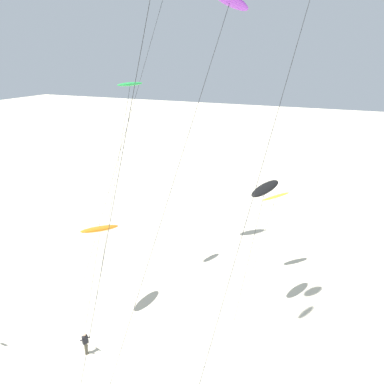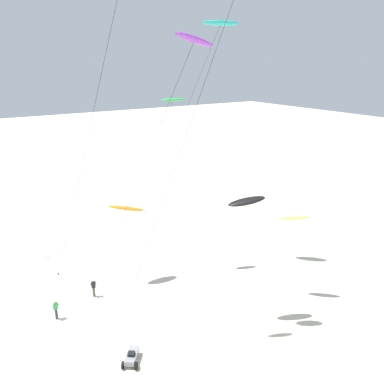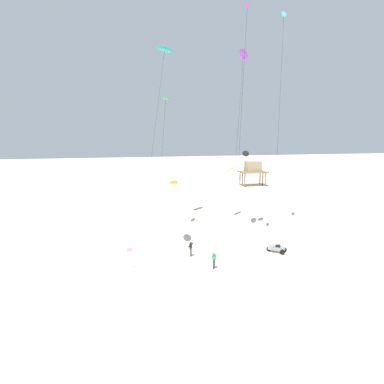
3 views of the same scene
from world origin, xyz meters
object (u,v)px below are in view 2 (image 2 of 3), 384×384
Objects in this scene: kite_orange at (126,208)px; beach_buggy at (132,356)px; kite_black at (247,202)px; kite_teal at (220,25)px; kite_flyer_middle at (94,287)px; marker_flag at (48,259)px; kite_green at (172,102)px; kite_purple at (193,43)px; kite_flyer_nearest at (56,309)px; kite_yellow at (294,219)px.

kite_orange reaches higher than beach_buggy.
kite_black is (10.09, 5.25, 2.62)m from kite_orange.
kite_teal is 13.86× the size of kite_flyer_middle.
kite_black reaches higher than beach_buggy.
beach_buggy is at bearing 5.72° from marker_flag.
kite_orange is 18.32m from kite_teal.
marker_flag is at bearing -143.41° from kite_black.
kite_green is 10.08m from kite_purple.
kite_yellow is at bearing 67.80° from kite_flyer_nearest.
marker_flag is (-13.41, -7.81, -19.24)m from kite_purple.
kite_flyer_nearest is 0.85× the size of beach_buggy.
kite_purple is at bearing -101.15° from kite_yellow.
kite_yellow reaches higher than kite_flyer_nearest.
kite_black is 0.47× the size of kite_purple.
kite_green reaches higher than marker_flag.
beach_buggy is at bearing -89.24° from kite_black.
kite_flyer_middle is at bearing -87.21° from kite_teal.
kite_yellow is 14.64m from kite_green.
kite_flyer_nearest is (-5.66, -9.25, -19.83)m from kite_purple.
kite_orange is at bearing -133.12° from kite_yellow.
kite_purple reaches higher than kite_flyer_middle.
kite_flyer_nearest is (-7.54, -12.79, -8.80)m from kite_black.
kite_purple reaches higher than kite_orange.
kite_purple is 21.81m from kite_flyer_middle.
beach_buggy is at bearing -42.61° from kite_green.
kite_teal is at bearing 70.32° from marker_flag.
kite_flyer_nearest and kite_flyer_middle have the same top height.
kite_yellow reaches higher than kite_flyer_middle.
kite_teal reaches higher than kite_black.
beach_buggy is at bearing -24.07° from kite_orange.
kite_green reaches higher than kite_flyer_nearest.
kite_purple is 21.34m from beach_buggy.
kite_yellow is 3.81× the size of beach_buggy.
kite_orange reaches higher than marker_flag.
kite_orange is 13.01m from beach_buggy.
kite_orange is at bearing -152.52° from kite_black.
kite_flyer_nearest is at bearing -68.11° from kite_flyer_middle.
kite_green is 17.63m from kite_flyer_middle.
kite_black reaches higher than kite_flyer_nearest.
kite_yellow reaches higher than beach_buggy.
kite_flyer_nearest is 8.24m from beach_buggy.
marker_flag is at bearing -160.73° from kite_flyer_middle.
kite_flyer_middle is (0.66, -13.54, -21.76)m from kite_teal.
kite_yellow is 23.29m from marker_flag.
kite_green is at bearing -96.74° from kite_teal.
kite_black is 15.57m from kite_flyer_middle.
kite_green is 21.04m from beach_buggy.
kite_black is (10.22, 0.29, -6.39)m from kite_green.
kite_purple is 12.94× the size of kite_flyer_nearest.
kite_green is at bearing -150.61° from kite_yellow.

